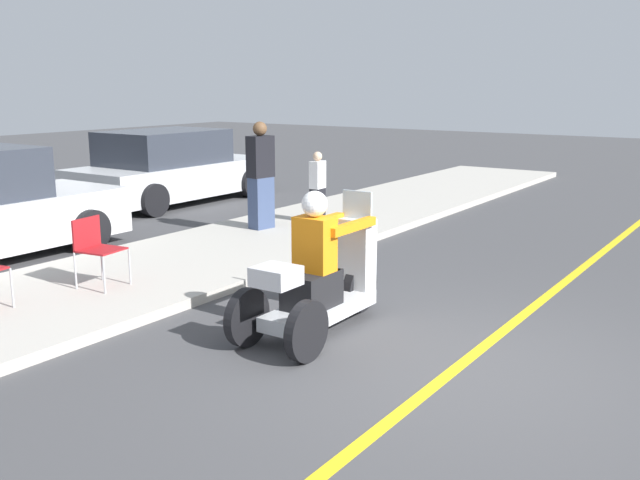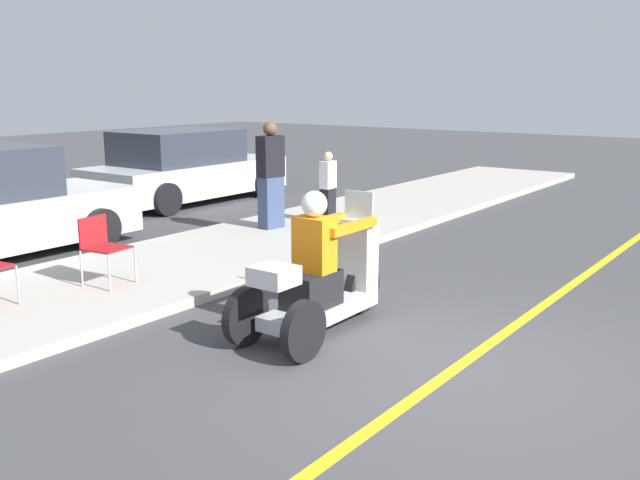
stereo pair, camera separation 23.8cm
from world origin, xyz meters
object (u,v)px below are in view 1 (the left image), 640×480
object	(u,v)px
spectator_end_of_line	(318,188)
folding_chair_set_back	(95,245)
spectator_near_curb	(261,177)
parked_car_lot_center	(170,169)
motorcycle_trike	(321,282)

from	to	relation	value
spectator_end_of_line	folding_chair_set_back	xyz separation A→B (m)	(-4.79, -0.07, -0.09)
spectator_near_curb	parked_car_lot_center	world-z (taller)	spectator_near_curb
folding_chair_set_back	parked_car_lot_center	bearing A→B (deg)	38.47
motorcycle_trike	parked_car_lot_center	distance (m)	8.70
motorcycle_trike	spectator_end_of_line	size ratio (longest dim) A/B	1.71
motorcycle_trike	spectator_end_of_line	world-z (taller)	motorcycle_trike
spectator_near_curb	folding_chair_set_back	world-z (taller)	spectator_near_curb
spectator_near_curb	folding_chair_set_back	bearing A→B (deg)	-171.84
parked_car_lot_center	spectator_end_of_line	bearing A→B (deg)	-97.64
spectator_near_curb	parked_car_lot_center	size ratio (longest dim) A/B	0.40
motorcycle_trike	folding_chair_set_back	distance (m)	2.97
motorcycle_trike	spectator_end_of_line	distance (m)	5.28
motorcycle_trike	spectator_end_of_line	xyz separation A→B (m)	(4.33, 3.01, 0.19)
folding_chair_set_back	spectator_end_of_line	bearing A→B (deg)	0.84
spectator_end_of_line	parked_car_lot_center	distance (m)	4.22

